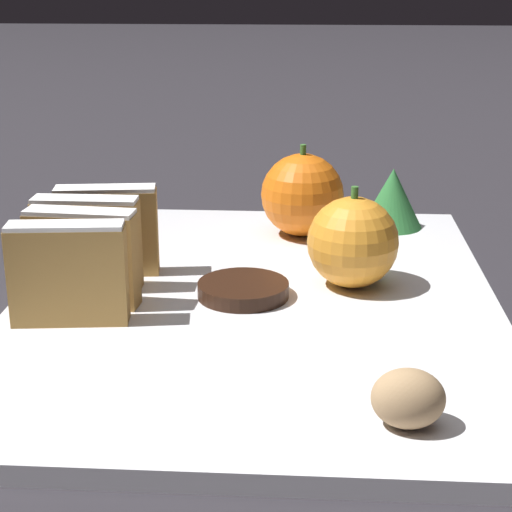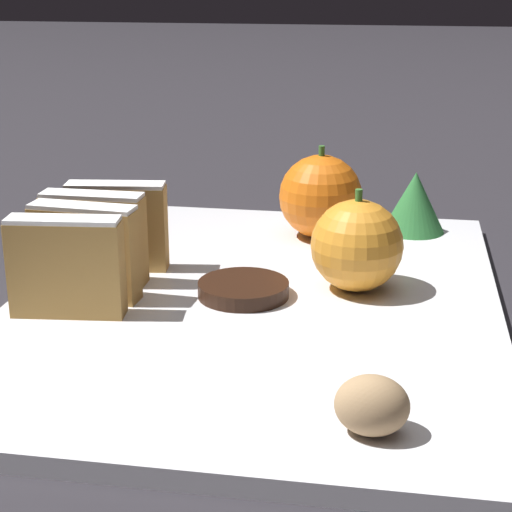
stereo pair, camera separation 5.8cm
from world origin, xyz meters
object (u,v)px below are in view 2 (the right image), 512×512
Objects in this scene: orange_near at (357,245)px; orange_far at (321,196)px; chocolate_cookie at (242,291)px; walnut at (372,405)px.

orange_far is at bearing 107.28° from orange_near.
orange_near reaches higher than chocolate_cookie.
orange_far is 0.32m from walnut.
walnut is 0.59× the size of chocolate_cookie.
orange_near is 0.94× the size of orange_far.
chocolate_cookie is (-0.10, 0.16, -0.01)m from walnut.
orange_near reaches higher than walnut.
orange_far is 0.16m from chocolate_cookie.
chocolate_cookie is at bearing -157.50° from orange_near.
walnut is at bearing -79.84° from orange_far.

